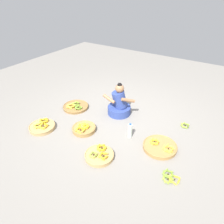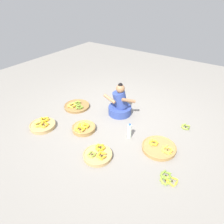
{
  "view_description": "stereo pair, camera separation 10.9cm",
  "coord_description": "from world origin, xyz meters",
  "px_view_note": "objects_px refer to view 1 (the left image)",
  "views": [
    {
      "loc": [
        1.88,
        -3.11,
        2.57
      ],
      "look_at": [
        0.0,
        -0.2,
        0.35
      ],
      "focal_mm": 32.81,
      "sensor_mm": 36.0,
      "label": 1
    },
    {
      "loc": [
        1.97,
        -3.05,
        2.57
      ],
      "look_at": [
        0.0,
        -0.2,
        0.35
      ],
      "focal_mm": 32.81,
      "sensor_mm": 36.0,
      "label": 2
    }
  ],
  "objects_px": {
    "banana_basket_front_left": "(76,107)",
    "banana_basket_front_center": "(160,146)",
    "water_bottle": "(130,131)",
    "banana_basket_mid_right": "(84,128)",
    "loose_bananas_near_bicycle": "(170,177)",
    "vendor_woman_front": "(119,104)",
    "banana_basket_back_center": "(99,155)",
    "loose_bananas_back_left": "(185,125)",
    "banana_basket_mid_left": "(42,126)"
  },
  "relations": [
    {
      "from": "banana_basket_front_center",
      "to": "water_bottle",
      "type": "height_order",
      "value": "water_bottle"
    },
    {
      "from": "vendor_woman_front",
      "to": "banana_basket_front_left",
      "type": "xyz_separation_m",
      "value": [
        -1.0,
        -0.36,
        -0.2
      ]
    },
    {
      "from": "banana_basket_mid_right",
      "to": "loose_bananas_back_left",
      "type": "distance_m",
      "value": 2.1
    },
    {
      "from": "banana_basket_front_left",
      "to": "water_bottle",
      "type": "relative_size",
      "value": 1.89
    },
    {
      "from": "banana_basket_back_center",
      "to": "loose_bananas_back_left",
      "type": "bearing_deg",
      "value": 59.86
    },
    {
      "from": "banana_basket_mid_left",
      "to": "banana_basket_front_left",
      "type": "xyz_separation_m",
      "value": [
        0.04,
        0.99,
        -0.01
      ]
    },
    {
      "from": "banana_basket_back_center",
      "to": "banana_basket_front_left",
      "type": "relative_size",
      "value": 0.85
    },
    {
      "from": "water_bottle",
      "to": "vendor_woman_front",
      "type": "bearing_deg",
      "value": 135.01
    },
    {
      "from": "banana_basket_front_center",
      "to": "banana_basket_front_left",
      "type": "bearing_deg",
      "value": 173.8
    },
    {
      "from": "banana_basket_mid_right",
      "to": "banana_basket_front_center",
      "type": "relative_size",
      "value": 0.78
    },
    {
      "from": "vendor_woman_front",
      "to": "banana_basket_front_left",
      "type": "height_order",
      "value": "vendor_woman_front"
    },
    {
      "from": "banana_basket_back_center",
      "to": "loose_bananas_back_left",
      "type": "xyz_separation_m",
      "value": [
        0.98,
        1.69,
        -0.02
      ]
    },
    {
      "from": "water_bottle",
      "to": "banana_basket_front_left",
      "type": "bearing_deg",
      "value": 171.08
    },
    {
      "from": "loose_bananas_near_bicycle",
      "to": "water_bottle",
      "type": "bearing_deg",
      "value": 151.36
    },
    {
      "from": "banana_basket_mid_left",
      "to": "banana_basket_mid_right",
      "type": "bearing_deg",
      "value": 27.9
    },
    {
      "from": "loose_bananas_near_bicycle",
      "to": "loose_bananas_back_left",
      "type": "xyz_separation_m",
      "value": [
        -0.19,
        1.47,
        0.0
      ]
    },
    {
      "from": "vendor_woman_front",
      "to": "banana_basket_mid_left",
      "type": "height_order",
      "value": "vendor_woman_front"
    },
    {
      "from": "vendor_woman_front",
      "to": "loose_bananas_back_left",
      "type": "relative_size",
      "value": 3.84
    },
    {
      "from": "banana_basket_front_center",
      "to": "water_bottle",
      "type": "bearing_deg",
      "value": -179.03
    },
    {
      "from": "banana_basket_mid_left",
      "to": "banana_basket_front_left",
      "type": "distance_m",
      "value": 0.99
    },
    {
      "from": "banana_basket_mid_left",
      "to": "loose_bananas_back_left",
      "type": "relative_size",
      "value": 2.66
    },
    {
      "from": "banana_basket_front_center",
      "to": "loose_bananas_back_left",
      "type": "distance_m",
      "value": 0.94
    },
    {
      "from": "loose_bananas_near_bicycle",
      "to": "water_bottle",
      "type": "relative_size",
      "value": 0.94
    },
    {
      "from": "banana_basket_back_center",
      "to": "banana_basket_front_center",
      "type": "distance_m",
      "value": 1.11
    },
    {
      "from": "banana_basket_mid_left",
      "to": "banana_basket_front_center",
      "type": "bearing_deg",
      "value": 18.28
    },
    {
      "from": "loose_bananas_back_left",
      "to": "vendor_woman_front",
      "type": "bearing_deg",
      "value": -167.33
    },
    {
      "from": "banana_basket_mid_left",
      "to": "water_bottle",
      "type": "xyz_separation_m",
      "value": [
        1.65,
        0.74,
        0.1
      ]
    },
    {
      "from": "water_bottle",
      "to": "loose_bananas_near_bicycle",
      "type": "bearing_deg",
      "value": -28.64
    },
    {
      "from": "loose_bananas_back_left",
      "to": "banana_basket_mid_right",
      "type": "bearing_deg",
      "value": -143.2
    },
    {
      "from": "banana_basket_front_left",
      "to": "banana_basket_front_center",
      "type": "xyz_separation_m",
      "value": [
        2.23,
        -0.24,
        0.01
      ]
    },
    {
      "from": "banana_basket_front_left",
      "to": "loose_bananas_back_left",
      "type": "xyz_separation_m",
      "value": [
        2.42,
        0.68,
        -0.01
      ]
    },
    {
      "from": "banana_basket_front_left",
      "to": "water_bottle",
      "type": "xyz_separation_m",
      "value": [
        1.61,
        -0.25,
        0.11
      ]
    },
    {
      "from": "vendor_woman_front",
      "to": "loose_bananas_near_bicycle",
      "type": "distance_m",
      "value": 1.99
    },
    {
      "from": "banana_basket_mid_right",
      "to": "banana_basket_front_center",
      "type": "distance_m",
      "value": 1.53
    },
    {
      "from": "vendor_woman_front",
      "to": "banana_basket_front_center",
      "type": "height_order",
      "value": "vendor_woman_front"
    },
    {
      "from": "banana_basket_mid_right",
      "to": "banana_basket_mid_left",
      "type": "xyz_separation_m",
      "value": [
        -0.77,
        -0.41,
        -0.01
      ]
    },
    {
      "from": "banana_basket_back_center",
      "to": "water_bottle",
      "type": "distance_m",
      "value": 0.79
    },
    {
      "from": "banana_basket_mid_left",
      "to": "banana_basket_front_left",
      "type": "height_order",
      "value": "banana_basket_mid_left"
    },
    {
      "from": "banana_basket_mid_right",
      "to": "loose_bananas_near_bicycle",
      "type": "relative_size",
      "value": 1.6
    },
    {
      "from": "banana_basket_mid_right",
      "to": "loose_bananas_back_left",
      "type": "height_order",
      "value": "banana_basket_mid_right"
    },
    {
      "from": "banana_basket_front_center",
      "to": "loose_bananas_back_left",
      "type": "height_order",
      "value": "banana_basket_front_center"
    },
    {
      "from": "loose_bananas_back_left",
      "to": "banana_basket_front_center",
      "type": "bearing_deg",
      "value": -101.62
    },
    {
      "from": "banana_basket_mid_left",
      "to": "banana_basket_front_left",
      "type": "relative_size",
      "value": 0.88
    },
    {
      "from": "loose_bananas_near_bicycle",
      "to": "banana_basket_front_left",
      "type": "bearing_deg",
      "value": 163.0
    },
    {
      "from": "vendor_woman_front",
      "to": "banana_basket_mid_right",
      "type": "height_order",
      "value": "vendor_woman_front"
    },
    {
      "from": "banana_basket_front_left",
      "to": "vendor_woman_front",
      "type": "bearing_deg",
      "value": 19.66
    },
    {
      "from": "banana_basket_mid_left",
      "to": "loose_bananas_back_left",
      "type": "distance_m",
      "value": 2.97
    },
    {
      "from": "loose_bananas_near_bicycle",
      "to": "water_bottle",
      "type": "xyz_separation_m",
      "value": [
        -1.0,
        0.54,
        0.12
      ]
    },
    {
      "from": "banana_basket_mid_right",
      "to": "loose_bananas_near_bicycle",
      "type": "height_order",
      "value": "banana_basket_mid_right"
    },
    {
      "from": "banana_basket_front_center",
      "to": "banana_basket_back_center",
      "type": "bearing_deg",
      "value": -135.74
    }
  ]
}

